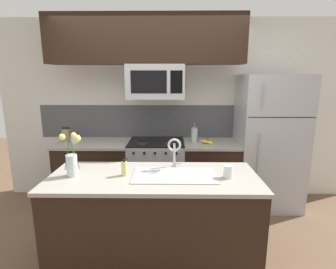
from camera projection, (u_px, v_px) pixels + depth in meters
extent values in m
plane|color=brown|center=(153.00, 240.00, 2.94)|extent=(10.00, 10.00, 0.00)
cube|color=silver|center=(178.00, 111.00, 3.90)|extent=(5.20, 0.10, 2.60)
cube|color=#4C4C51|center=(157.00, 121.00, 3.89)|extent=(3.46, 0.01, 0.48)
cube|color=black|center=(96.00, 174.00, 3.73)|extent=(0.98, 0.62, 0.88)
cube|color=#9E998E|center=(94.00, 143.00, 3.64)|extent=(1.01, 0.65, 0.03)
cube|color=black|center=(210.00, 175.00, 3.71)|extent=(0.74, 0.62, 0.88)
cube|color=#9E998E|center=(211.00, 144.00, 3.61)|extent=(0.77, 0.65, 0.03)
cube|color=#A8AAAF|center=(157.00, 173.00, 3.72)|extent=(0.76, 0.62, 0.91)
cube|color=black|center=(156.00, 142.00, 3.62)|extent=(0.76, 0.62, 0.01)
cylinder|color=black|center=(142.00, 144.00, 3.49)|extent=(0.15, 0.15, 0.01)
cylinder|color=black|center=(169.00, 144.00, 3.48)|extent=(0.15, 0.15, 0.01)
cylinder|color=black|center=(144.00, 139.00, 3.75)|extent=(0.15, 0.15, 0.01)
cylinder|color=black|center=(170.00, 139.00, 3.75)|extent=(0.15, 0.15, 0.01)
cylinder|color=black|center=(133.00, 153.00, 3.32)|extent=(0.03, 0.02, 0.03)
cylinder|color=black|center=(144.00, 153.00, 3.32)|extent=(0.03, 0.02, 0.03)
cylinder|color=black|center=(155.00, 153.00, 3.32)|extent=(0.03, 0.02, 0.03)
cylinder|color=black|center=(166.00, 153.00, 3.32)|extent=(0.03, 0.02, 0.03)
cylinder|color=black|center=(177.00, 153.00, 3.31)|extent=(0.03, 0.02, 0.03)
cube|color=#A8AAAF|center=(156.00, 82.00, 3.42)|extent=(0.74, 0.40, 0.44)
cube|color=black|center=(149.00, 82.00, 3.23)|extent=(0.45, 0.00, 0.28)
cube|color=black|center=(176.00, 82.00, 3.22)|extent=(0.15, 0.00, 0.28)
cube|color=black|center=(146.00, 40.00, 3.29)|extent=(2.48, 0.34, 0.60)
cube|color=#A8AAAF|center=(268.00, 142.00, 3.62)|extent=(0.85, 0.72, 1.83)
cube|color=black|center=(282.00, 117.00, 3.18)|extent=(0.82, 0.00, 0.01)
cylinder|color=#99999E|center=(263.00, 96.00, 3.11)|extent=(0.01, 0.01, 0.33)
cylinder|color=#99999E|center=(258.00, 161.00, 3.28)|extent=(0.01, 0.01, 0.69)
cylinder|color=#997F5B|center=(66.00, 135.00, 3.64)|extent=(0.10, 0.10, 0.18)
cylinder|color=black|center=(65.00, 128.00, 3.62)|extent=(0.10, 0.10, 0.02)
cylinder|color=silver|center=(75.00, 138.00, 3.60)|extent=(0.11, 0.11, 0.12)
cylinder|color=black|center=(75.00, 134.00, 3.59)|extent=(0.11, 0.11, 0.01)
ellipsoid|color=yellow|center=(207.00, 142.00, 3.54)|extent=(0.16, 0.12, 0.05)
ellipsoid|color=yellow|center=(207.00, 142.00, 3.56)|extent=(0.18, 0.08, 0.05)
ellipsoid|color=yellow|center=(208.00, 142.00, 3.54)|extent=(0.17, 0.04, 0.07)
ellipsoid|color=yellow|center=(208.00, 142.00, 3.56)|extent=(0.18, 0.08, 0.06)
ellipsoid|color=yellow|center=(209.00, 142.00, 3.54)|extent=(0.17, 0.12, 0.06)
cylinder|color=brown|center=(208.00, 140.00, 3.54)|extent=(0.02, 0.02, 0.03)
cylinder|color=silver|center=(194.00, 135.00, 3.65)|extent=(0.09, 0.09, 0.18)
cylinder|color=#A3A3AA|center=(195.00, 128.00, 3.63)|extent=(0.08, 0.08, 0.02)
cylinder|color=#A3A3AA|center=(195.00, 126.00, 3.62)|extent=(0.01, 0.01, 0.05)
sphere|color=#A3A3AA|center=(195.00, 123.00, 3.62)|extent=(0.02, 0.02, 0.02)
cube|color=black|center=(154.00, 222.00, 2.50)|extent=(1.89, 0.75, 0.88)
cube|color=#9E998E|center=(154.00, 177.00, 2.40)|extent=(1.92, 0.78, 0.03)
cube|color=#ADAFB5|center=(174.00, 175.00, 2.40)|extent=(0.76, 0.41, 0.01)
cube|color=#ADAFB5|center=(155.00, 183.00, 2.42)|extent=(0.30, 0.31, 0.15)
cube|color=#ADAFB5|center=(193.00, 183.00, 2.41)|extent=(0.30, 0.31, 0.15)
cylinder|color=#B7BABF|center=(174.00, 166.00, 2.64)|extent=(0.04, 0.04, 0.02)
cylinder|color=#B7BABF|center=(174.00, 154.00, 2.61)|extent=(0.02, 0.02, 0.22)
torus|color=#B7BABF|center=(174.00, 145.00, 2.53)|extent=(0.13, 0.02, 0.13)
cylinder|color=#B7BABF|center=(174.00, 150.00, 2.48)|extent=(0.02, 0.02, 0.06)
cube|color=#B7BABF|center=(178.00, 163.00, 2.63)|extent=(0.07, 0.01, 0.01)
cylinder|color=#DBCC75|center=(124.00, 169.00, 2.39)|extent=(0.05, 0.05, 0.13)
cylinder|color=black|center=(124.00, 161.00, 2.37)|extent=(0.02, 0.02, 0.02)
cube|color=black|center=(126.00, 159.00, 2.37)|extent=(0.03, 0.01, 0.01)
cylinder|color=silver|center=(228.00, 172.00, 2.34)|extent=(0.08, 0.08, 0.11)
cylinder|color=silver|center=(72.00, 165.00, 2.37)|extent=(0.10, 0.10, 0.20)
cylinder|color=silver|center=(73.00, 172.00, 2.38)|extent=(0.09, 0.09, 0.06)
cylinder|color=#386B2D|center=(67.00, 154.00, 2.33)|extent=(0.06, 0.03, 0.31)
sphere|color=#EFE066|center=(62.00, 137.00, 2.29)|extent=(0.06, 0.06, 0.06)
cylinder|color=#386B2D|center=(73.00, 152.00, 2.36)|extent=(0.03, 0.04, 0.31)
sphere|color=#EFE066|center=(74.00, 135.00, 2.35)|extent=(0.05, 0.05, 0.05)
cylinder|color=#386B2D|center=(75.00, 154.00, 2.35)|extent=(0.07, 0.01, 0.28)
sphere|color=#EFE066|center=(78.00, 138.00, 2.32)|extent=(0.06, 0.06, 0.06)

